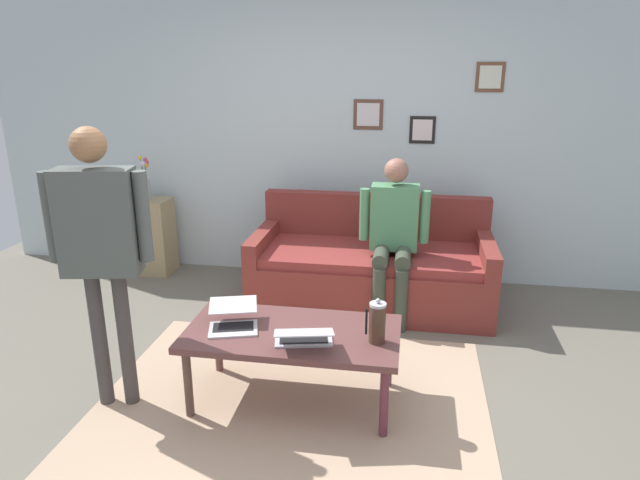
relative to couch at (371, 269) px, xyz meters
The scene contains 12 objects.
ground_plane 1.57m from the couch, 79.37° to the left, with size 7.68×7.68×0.00m, color #6A6457.
area_rug 1.72m from the couch, 78.00° to the left, with size 2.35×2.02×0.01m, color tan.
back_wall 1.28m from the couch, 67.68° to the right, with size 7.04×0.11×2.70m.
couch is the anchor object (origin of this frame).
coffee_table 1.60m from the couch, 77.25° to the left, with size 1.27×0.65×0.47m.
laptop_left 1.73m from the couch, 65.58° to the left, with size 0.36×0.39×0.13m.
laptop_center 1.72m from the couch, 81.45° to the left, with size 0.39×0.40×0.14m.
french_press 1.64m from the couch, 95.36° to the left, with size 0.12×0.10×0.27m.
side_shelf 2.23m from the couch, ahead, with size 0.42×0.32×0.73m.
flower_vase 2.30m from the couch, ahead, with size 0.10×0.11×0.42m.
person_standing 2.37m from the couch, 51.40° to the left, with size 0.59×0.26×1.67m.
person_seated 0.51m from the couch, 128.64° to the left, with size 0.55×0.51×1.28m.
Camera 1 is at (-0.59, 2.96, 1.99)m, focal length 31.37 mm.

